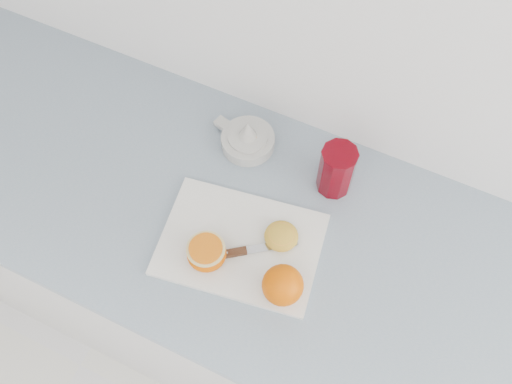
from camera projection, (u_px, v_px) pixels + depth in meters
counter at (243, 285)px, 1.66m from camera, size 2.39×0.64×0.89m
cutting_board at (240, 244)px, 1.23m from camera, size 0.38×0.29×0.01m
whole_orange at (283, 285)px, 1.14m from camera, size 0.08×0.08×0.08m
half_orange at (207, 253)px, 1.19m from camera, size 0.08×0.08×0.05m
squeezed_shell at (281, 236)px, 1.22m from camera, size 0.07×0.07×0.03m
paring_knife at (235, 252)px, 1.21m from camera, size 0.17×0.13×0.01m
citrus_juicer at (247, 139)px, 1.35m from camera, size 0.16×0.13×0.09m
red_tumbler at (336, 171)px, 1.26m from camera, size 0.08×0.08×0.13m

